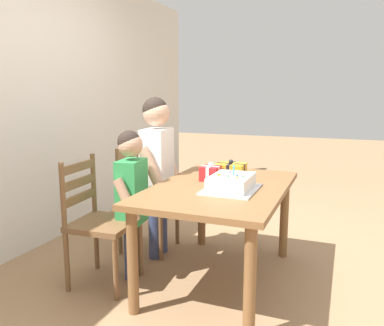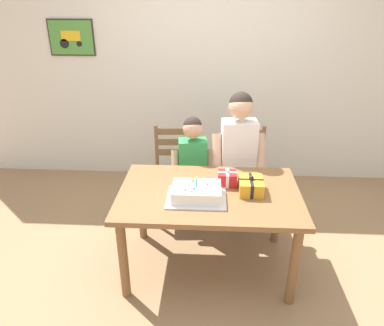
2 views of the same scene
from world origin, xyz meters
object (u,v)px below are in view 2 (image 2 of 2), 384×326
at_px(child_older, 238,149).
at_px(child_younger, 192,162).
at_px(chair_left, 175,173).
at_px(gift_box_red_large, 227,178).
at_px(chair_right, 244,174).
at_px(dining_table, 209,202).
at_px(gift_box_beside_cake, 250,186).
at_px(birthday_cake, 196,193).

height_order(child_older, child_younger, child_older).
xyz_separation_m(chair_left, child_older, (0.60, -0.17, 0.35)).
relative_size(gift_box_red_large, child_younger, 0.14).
distance_m(gift_box_red_large, chair_left, 0.89).
height_order(chair_right, child_younger, child_younger).
bearing_deg(dining_table, gift_box_beside_cake, 2.98).
xyz_separation_m(birthday_cake, gift_box_beside_cake, (0.41, 0.12, 0.01)).
bearing_deg(gift_box_red_large, dining_table, -138.13).
relative_size(gift_box_beside_cake, chair_right, 0.24).
bearing_deg(child_younger, chair_right, 18.92).
bearing_deg(gift_box_beside_cake, birthday_cake, -163.45).
xyz_separation_m(gift_box_red_large, child_younger, (-0.30, 0.51, -0.10)).
bearing_deg(child_younger, child_older, -0.07).
distance_m(dining_table, child_younger, 0.65).
height_order(dining_table, birthday_cake, birthday_cake).
bearing_deg(gift_box_red_large, gift_box_beside_cake, -31.46).
relative_size(gift_box_beside_cake, child_older, 0.17).
height_order(birthday_cake, child_younger, child_younger).
bearing_deg(chair_left, gift_box_red_large, -54.42).
bearing_deg(birthday_cake, child_older, 64.41).
xyz_separation_m(child_older, child_younger, (-0.42, 0.00, -0.14)).
xyz_separation_m(gift_box_red_large, chair_right, (0.20, 0.68, -0.31)).
bearing_deg(child_older, chair_right, 63.65).
distance_m(dining_table, chair_right, 0.89).
bearing_deg(gift_box_beside_cake, child_younger, 127.88).
height_order(dining_table, chair_right, chair_right).
bearing_deg(gift_box_red_large, child_younger, 120.76).
height_order(gift_box_beside_cake, child_younger, child_younger).
relative_size(dining_table, child_younger, 1.26).
bearing_deg(dining_table, chair_left, 113.37).
bearing_deg(chair_right, dining_table, -113.09).
xyz_separation_m(gift_box_beside_cake, child_younger, (-0.48, 0.61, -0.10)).
distance_m(birthday_cake, chair_left, 0.99).
bearing_deg(child_older, gift_box_beside_cake, -84.55).
bearing_deg(chair_right, gift_box_red_large, -106.70).
height_order(birthday_cake, child_older, child_older).
xyz_separation_m(birthday_cake, gift_box_red_large, (0.23, 0.23, 0.01)).
bearing_deg(birthday_cake, gift_box_red_large, 44.45).
distance_m(chair_left, child_younger, 0.33).
xyz_separation_m(chair_left, chair_right, (0.69, 0.00, 0.00)).
bearing_deg(birthday_cake, child_younger, 95.18).
xyz_separation_m(dining_table, birthday_cake, (-0.10, -0.11, 0.14)).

